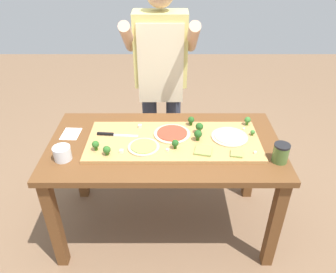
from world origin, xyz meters
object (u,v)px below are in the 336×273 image
broccoli_floret_front_left (190,120)px  cheese_crumble_e (254,152)px  pizza_slice_far_left (203,150)px  broccoli_floret_front_mid (106,150)px  broccoli_floret_center_left (252,132)px  flour_cup (62,154)px  cheese_crumble_a (121,151)px  pizza_slice_center (236,153)px  recipe_note (70,134)px  pizza_whole_tomato_red (171,134)px  pizza_whole_cheese_artichoke (229,137)px  broccoli_floret_back_left (247,120)px  cheese_crumble_b (167,150)px  pizza_whole_pesto_green (143,147)px  chefs_knife (111,135)px  cheese_crumble_c (243,129)px  prep_table (164,156)px  broccoli_floret_back_mid (174,143)px  broccoli_floret_center_right (95,145)px  cheese_crumble_d (139,126)px  sauce_jar (280,153)px  broccoli_floret_front_right (197,134)px  cook_center (160,72)px  broccoli_floret_back_right (199,127)px

broccoli_floret_front_left → cheese_crumble_e: broccoli_floret_front_left is taller
pizza_slice_far_left → broccoli_floret_front_mid: (-0.59, -0.04, 0.03)m
broccoli_floret_center_left → flour_cup: size_ratio=0.38×
cheese_crumble_a → flour_cup: bearing=-173.8°
pizza_slice_center → flour_cup: flour_cup is taller
broccoli_floret_front_left → recipe_note: size_ratio=0.43×
flour_cup → pizza_whole_tomato_red: bearing=20.3°
pizza_whole_cheese_artichoke → broccoli_floret_back_left: bearing=47.9°
broccoli_floret_front_mid → cheese_crumble_b: size_ratio=4.02×
pizza_whole_pesto_green → pizza_slice_far_left: pizza_whole_pesto_green is taller
chefs_knife → cheese_crumble_c: (0.89, 0.07, -0.00)m
chefs_knife → broccoli_floret_back_left: size_ratio=4.43×
broccoli_floret_back_left → pizza_whole_pesto_green: bearing=-158.3°
pizza_whole_tomato_red → cheese_crumble_e: size_ratio=16.47×
prep_table → broccoli_floret_back_left: 0.63m
chefs_knife → broccoli_floret_front_mid: (0.00, -0.22, 0.03)m
broccoli_floret_front_mid → broccoli_floret_center_left: 0.96m
pizza_whole_pesto_green → cheese_crumble_a: 0.14m
cheese_crumble_e → broccoli_floret_back_mid: bearing=173.7°
broccoli_floret_center_right → cheese_crumble_d: size_ratio=2.99×
pizza_whole_pesto_green → broccoli_floret_front_mid: broccoli_floret_front_mid is taller
pizza_whole_tomato_red → broccoli_floret_back_mid: broccoli_floret_back_mid is taller
cheese_crumble_b → sauce_jar: (0.67, -0.08, 0.03)m
broccoli_floret_front_mid → cheese_crumble_b: bearing=6.0°
pizza_whole_cheese_artichoke → cheese_crumble_c: (0.11, 0.10, -0.00)m
broccoli_floret_front_right → broccoli_floret_center_left: size_ratio=1.83×
pizza_whole_tomato_red → sauce_jar: (0.64, -0.27, 0.03)m
pizza_whole_cheese_artichoke → cheese_crumble_c: pizza_whole_cheese_artichoke is taller
broccoli_floret_back_left → sauce_jar: size_ratio=0.52×
pizza_whole_pesto_green → broccoli_floret_center_left: (0.71, 0.15, 0.02)m
broccoli_floret_front_right → cook_center: cook_center is taller
pizza_whole_tomato_red → flour_cup: bearing=-159.7°
chefs_knife → pizza_whole_tomato_red: bearing=1.2°
broccoli_floret_front_right → pizza_whole_tomato_red: bearing=158.0°
broccoli_floret_center_right → broccoli_floret_back_right: bearing=16.8°
broccoli_floret_front_right → cheese_crumble_d: broccoli_floret_front_right is taller
cook_center → broccoli_floret_back_right: bearing=-64.4°
broccoli_floret_center_right → recipe_note: bearing=134.8°
broccoli_floret_center_left → cook_center: bearing=136.8°
broccoli_floret_front_mid → flour_cup: bearing=-176.2°
broccoli_floret_back_left → broccoli_floret_back_right: size_ratio=0.81×
broccoli_floret_center_right → broccoli_floret_front_right: broccoli_floret_front_right is taller
broccoli_floret_front_mid → cheese_crumble_a: broccoli_floret_front_mid is taller
pizza_whole_tomato_red → cheese_crumble_a: size_ratio=11.69×
pizza_whole_pesto_green → pizza_slice_center: bearing=-7.1°
cheese_crumble_b → cook_center: (-0.05, 0.76, 0.20)m
pizza_whole_tomato_red → cheese_crumble_b: size_ratio=16.16×
broccoli_floret_front_mid → broccoli_floret_center_left: size_ratio=1.51×
broccoli_floret_center_right → broccoli_floret_back_right: broccoli_floret_back_right is taller
chefs_knife → broccoli_floret_front_right: size_ratio=3.73×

